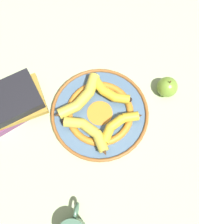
{
  "coord_description": "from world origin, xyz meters",
  "views": [
    {
      "loc": [
        0.13,
        -0.26,
        0.88
      ],
      "look_at": [
        0.02,
        -0.0,
        0.04
      ],
      "focal_mm": 42.0,
      "sensor_mm": 36.0,
      "label": 1
    }
  ],
  "objects_px": {
    "banana_b": "(109,92)",
    "banana_d": "(89,132)",
    "book_stack": "(10,104)",
    "apple": "(167,87)",
    "decorative_bowl": "(100,114)",
    "banana_a": "(81,98)",
    "banana_c": "(119,124)"
  },
  "relations": [
    {
      "from": "banana_b",
      "to": "banana_d",
      "type": "relative_size",
      "value": 0.88
    },
    {
      "from": "decorative_bowl",
      "to": "banana_b",
      "type": "distance_m",
      "value": 0.08
    },
    {
      "from": "banana_a",
      "to": "banana_b",
      "type": "bearing_deg",
      "value": -35.91
    },
    {
      "from": "banana_a",
      "to": "banana_c",
      "type": "distance_m",
      "value": 0.16
    },
    {
      "from": "banana_b",
      "to": "banana_a",
      "type": "bearing_deg",
      "value": -132.88
    },
    {
      "from": "banana_d",
      "to": "apple",
      "type": "height_order",
      "value": "apple"
    },
    {
      "from": "banana_c",
      "to": "banana_d",
      "type": "bearing_deg",
      "value": -22.57
    },
    {
      "from": "banana_a",
      "to": "banana_c",
      "type": "height_order",
      "value": "banana_a"
    },
    {
      "from": "banana_a",
      "to": "decorative_bowl",
      "type": "bearing_deg",
      "value": -84.63
    },
    {
      "from": "banana_b",
      "to": "banana_d",
      "type": "distance_m",
      "value": 0.16
    },
    {
      "from": "decorative_bowl",
      "to": "banana_d",
      "type": "distance_m",
      "value": 0.09
    },
    {
      "from": "banana_a",
      "to": "banana_b",
      "type": "distance_m",
      "value": 0.1
    },
    {
      "from": "banana_b",
      "to": "apple",
      "type": "bearing_deg",
      "value": 39.13
    },
    {
      "from": "decorative_bowl",
      "to": "banana_c",
      "type": "xyz_separation_m",
      "value": [
        0.08,
        -0.02,
        0.03
      ]
    },
    {
      "from": "book_stack",
      "to": "apple",
      "type": "bearing_deg",
      "value": 161.4
    },
    {
      "from": "banana_b",
      "to": "banana_c",
      "type": "distance_m",
      "value": 0.12
    },
    {
      "from": "banana_b",
      "to": "book_stack",
      "type": "relative_size",
      "value": 0.65
    },
    {
      "from": "banana_d",
      "to": "banana_a",
      "type": "bearing_deg",
      "value": -39.03
    },
    {
      "from": "book_stack",
      "to": "decorative_bowl",
      "type": "bearing_deg",
      "value": 149.48
    },
    {
      "from": "decorative_bowl",
      "to": "banana_d",
      "type": "xyz_separation_m",
      "value": [
        -0.0,
        -0.08,
        0.03
      ]
    },
    {
      "from": "book_stack",
      "to": "apple",
      "type": "distance_m",
      "value": 0.55
    },
    {
      "from": "banana_c",
      "to": "apple",
      "type": "height_order",
      "value": "apple"
    },
    {
      "from": "banana_a",
      "to": "apple",
      "type": "bearing_deg",
      "value": -41.3
    },
    {
      "from": "book_stack",
      "to": "banana_c",
      "type": "bearing_deg",
      "value": 143.36
    },
    {
      "from": "decorative_bowl",
      "to": "banana_a",
      "type": "distance_m",
      "value": 0.09
    },
    {
      "from": "decorative_bowl",
      "to": "banana_d",
      "type": "bearing_deg",
      "value": -93.28
    },
    {
      "from": "banana_a",
      "to": "book_stack",
      "type": "bearing_deg",
      "value": 133.86
    },
    {
      "from": "banana_b",
      "to": "banana_c",
      "type": "relative_size",
      "value": 1.1
    },
    {
      "from": "apple",
      "to": "banana_a",
      "type": "bearing_deg",
      "value": -148.27
    },
    {
      "from": "banana_d",
      "to": "apple",
      "type": "distance_m",
      "value": 0.32
    },
    {
      "from": "banana_c",
      "to": "apple",
      "type": "bearing_deg",
      "value": -179.23
    },
    {
      "from": "decorative_bowl",
      "to": "banana_c",
      "type": "bearing_deg",
      "value": -12.9
    }
  ]
}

